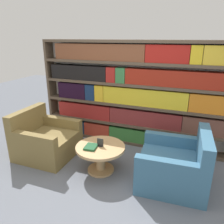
{
  "coord_description": "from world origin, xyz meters",
  "views": [
    {
      "loc": [
        1.07,
        -2.4,
        1.96
      ],
      "look_at": [
        -0.14,
        0.7,
        0.8
      ],
      "focal_mm": 35.0,
      "sensor_mm": 36.0,
      "label": 1
    }
  ],
  "objects": [
    {
      "name": "ground_plane",
      "position": [
        0.0,
        0.0,
        0.0
      ],
      "size": [
        14.0,
        14.0,
        0.0
      ],
      "primitive_type": "plane",
      "color": "slate"
    },
    {
      "name": "coffee_table",
      "position": [
        -0.14,
        0.23,
        0.3
      ],
      "size": [
        0.74,
        0.74,
        0.42
      ],
      "color": "tan",
      "rests_on": "ground_plane"
    },
    {
      "name": "armchair_left",
      "position": [
        -1.22,
        0.32,
        0.27
      ],
      "size": [
        0.9,
        0.88,
        0.79
      ],
      "rotation": [
        0.0,
        0.0,
        1.58
      ],
      "color": "olive",
      "rests_on": "ground_plane"
    },
    {
      "name": "bookshelf",
      "position": [
        0.01,
        1.34,
        0.95
      ],
      "size": [
        3.5,
        0.3,
        1.91
      ],
      "color": "silver",
      "rests_on": "ground_plane"
    },
    {
      "name": "armchair_right",
      "position": [
        0.94,
        0.33,
        0.27
      ],
      "size": [
        0.94,
        0.92,
        0.79
      ],
      "rotation": [
        0.0,
        0.0,
        -1.51
      ],
      "color": "#386684",
      "rests_on": "ground_plane"
    },
    {
      "name": "stray_book",
      "position": [
        -0.25,
        0.13,
        0.43
      ],
      "size": [
        0.19,
        0.22,
        0.03
      ],
      "color": "#1E512D",
      "rests_on": "coffee_table"
    },
    {
      "name": "table_sign",
      "position": [
        -0.14,
        0.23,
        0.47
      ],
      "size": [
        0.1,
        0.06,
        0.12
      ],
      "color": "black",
      "rests_on": "coffee_table"
    }
  ]
}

